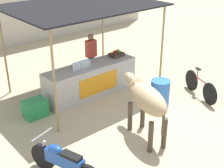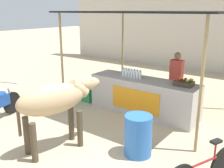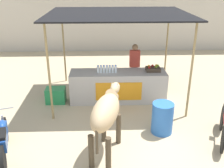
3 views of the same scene
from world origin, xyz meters
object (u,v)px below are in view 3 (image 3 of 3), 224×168
Objects in this scene: cooler_box at (56,95)px; stall_counter at (118,86)px; bicycle_leaning at (223,127)px; vendor_behind_counter at (134,67)px; motorcycle_parked at (3,138)px; cow at (106,112)px; water_barrel at (162,118)px; fruit_crate at (153,69)px.

stall_counter is at bearing 2.82° from cooler_box.
bicycle_leaning is at bearing -26.68° from cooler_box.
vendor_behind_counter reaches higher than stall_counter.
bicycle_leaning is at bearing 4.42° from motorcycle_parked.
stall_counter is 5.00× the size of cooler_box.
stall_counter reaches higher than cooler_box.
stall_counter is 1.72× the size of motorcycle_parked.
bicycle_leaning is (2.41, -2.30, -0.13)m from stall_counter.
cooler_box is 3.15m from cow.
motorcycle_parked is (-3.71, -0.78, 0.02)m from water_barrel.
motorcycle_parked is at bearing -133.63° from vendor_behind_counter.
cooler_box is at bearing 153.32° from bicycle_leaning.
fruit_crate is 0.73× the size of cooler_box.
motorcycle_parked is (-2.69, -2.70, -0.05)m from stall_counter.
cow is 1.06× the size of motorcycle_parked.
cow is at bearing -98.55° from stall_counter.
water_barrel is at bearing -31.33° from cooler_box.
stall_counter is 1.23m from fruit_crate.
vendor_behind_counter is 2.03× the size of water_barrel.
motorcycle_parked is at bearing 179.66° from cow.
bicycle_leaning is (2.82, 0.41, -0.68)m from cow.
cooler_box is (-3.07, -0.16, -0.79)m from fruit_crate.
motorcycle_parked is at bearing -105.44° from cooler_box.
motorcycle_parked is (-0.72, -2.60, 0.19)m from cooler_box.
bicycle_leaning is at bearing -43.65° from stall_counter.
vendor_behind_counter reaches higher than water_barrel.
vendor_behind_counter reaches higher than motorcycle_parked.
stall_counter reaches higher than water_barrel.
water_barrel is 1.45m from bicycle_leaning.
fruit_crate is at bearing 61.44° from cow.
cow is at bearing -59.05° from cooler_box.
cooler_box is at bearing -177.18° from stall_counter.
cow is 1.19× the size of bicycle_leaning.
stall_counter is at bearing 136.35° from bicycle_leaning.
motorcycle_parked is (-3.29, -3.45, -0.42)m from vendor_behind_counter.
cow is at bearing -171.76° from bicycle_leaning.
vendor_behind_counter is 1.06× the size of bicycle_leaning.
stall_counter is at bearing -128.39° from vendor_behind_counter.
bicycle_leaning reaches higher than water_barrel.
stall_counter is at bearing 81.45° from cow.
cooler_box is 0.74× the size of water_barrel.
water_barrel reaches higher than cooler_box.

